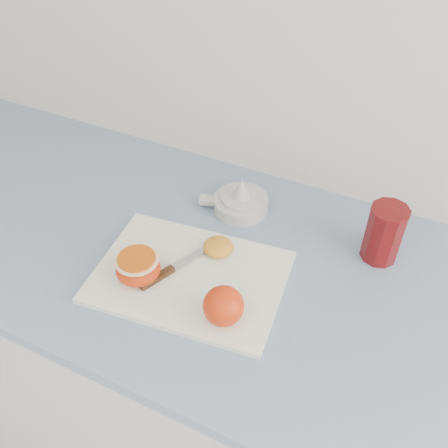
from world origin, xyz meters
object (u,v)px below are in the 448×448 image
Objects in this scene: cutting_board at (190,277)px; citrus_juicer at (240,201)px; counter at (243,386)px; red_tumbler at (384,235)px; half_orange at (138,268)px.

cutting_board is 0.23m from citrus_juicer.
red_tumbler is at bearing 33.14° from counter.
cutting_board is 2.91× the size of red_tumbler.
half_orange is (-0.17, -0.12, 0.48)m from counter.
counter is 7.21× the size of cutting_board.
red_tumbler is (0.39, 0.26, 0.02)m from half_orange.
red_tumbler is (0.31, -0.01, 0.03)m from citrus_juicer.
red_tumbler reaches higher than half_orange.
cutting_board is 2.32× the size of citrus_juicer.
citrus_juicer reaches higher than half_orange.
counter is 0.46m from cutting_board.
counter is 16.76× the size of citrus_juicer.
citrus_juicer is (-0.09, 0.15, 0.47)m from counter.
cutting_board is at bearing -144.66° from red_tumbler.
red_tumbler is (0.22, 0.14, 0.50)m from counter.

